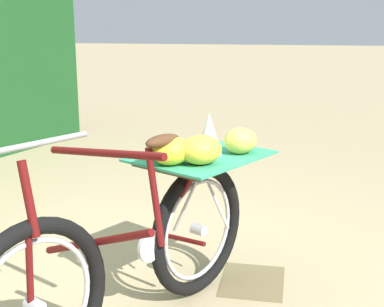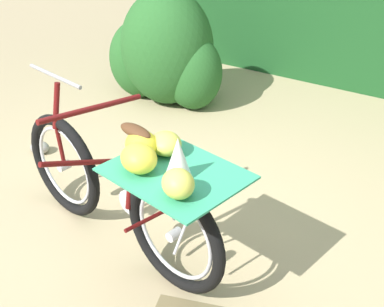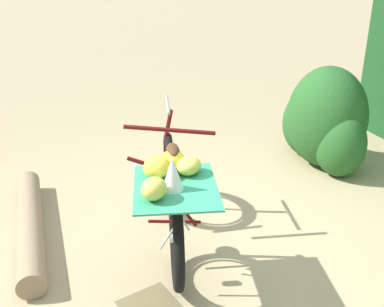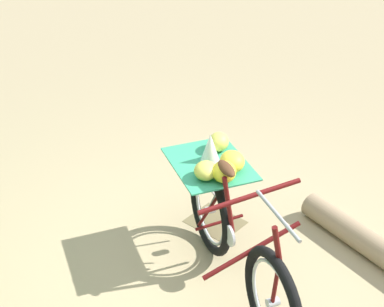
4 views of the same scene
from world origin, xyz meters
TOP-DOWN VIEW (x-y plane):
  - ground_plane at (0.00, 0.00)m, footprint 60.00×60.00m
  - bicycle at (-0.15, -0.23)m, footprint 1.70×1.12m
  - leaf_litter_patch at (0.37, -0.70)m, footprint 0.44×0.36m

SIDE VIEW (x-z plane):
  - ground_plane at x=0.00m, z-range 0.00..0.00m
  - leaf_litter_patch at x=0.37m, z-range 0.00..0.01m
  - bicycle at x=-0.15m, z-range -0.02..1.02m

